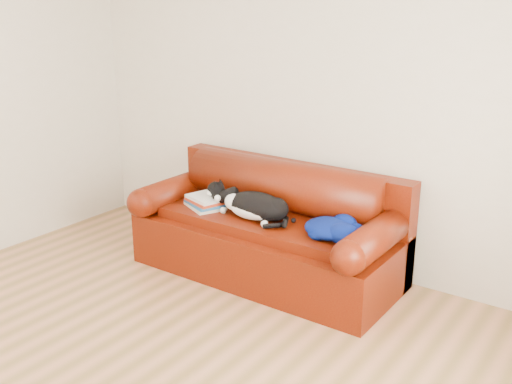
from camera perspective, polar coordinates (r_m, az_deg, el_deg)
ground at (r=3.85m, az=-11.34°, el=-15.75°), size 4.50×4.50×0.00m
room_shell at (r=3.17m, az=-11.41°, el=9.48°), size 4.52×4.02×2.61m
sofa_base at (r=4.78m, az=1.00°, el=-5.20°), size 2.10×0.90×0.50m
sofa_back at (r=4.86m, az=2.64°, el=-0.97°), size 2.10×1.01×0.88m
book_stack at (r=4.86m, az=-4.82°, el=-0.94°), size 0.39×0.36×0.10m
cat at (r=4.57m, az=-0.05°, el=-1.39°), size 0.73×0.30×0.26m
blanket at (r=4.29m, az=7.38°, el=-3.41°), size 0.48×0.41×0.15m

